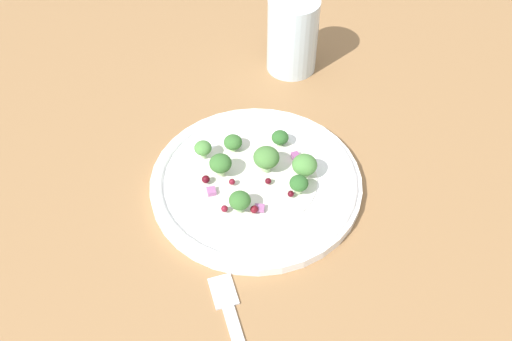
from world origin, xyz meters
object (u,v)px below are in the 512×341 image
object	(u,v)px
broccoli_floret_0	(305,165)
broccoli_floret_1	(280,138)
water_glass	(293,35)
broccoli_floret_2	(221,164)
plate	(256,181)

from	to	relation	value
broccoli_floret_0	broccoli_floret_1	distance (cm)	5.69
broccoli_floret_0	water_glass	xyz separation A→B (cm)	(-20.32, -8.42, 2.15)
broccoli_floret_2	water_glass	distance (cm)	23.82
broccoli_floret_0	water_glass	distance (cm)	22.10
broccoli_floret_2	water_glass	size ratio (longest dim) A/B	0.24
water_glass	broccoli_floret_1	bearing A→B (deg)	14.17
broccoli_floret_1	plate	bearing A→B (deg)	-6.68
plate	broccoli_floret_1	bearing A→B (deg)	173.32
broccoli_floret_0	broccoli_floret_1	bearing A→B (deg)	-131.50
broccoli_floret_0	broccoli_floret_2	bearing A→B (deg)	-68.75
plate	water_glass	size ratio (longest dim) A/B	2.30
broccoli_floret_1	water_glass	xyz separation A→B (cm)	(-16.57, -4.18, 2.77)
water_glass	plate	bearing A→B (deg)	8.69
broccoli_floret_2	broccoli_floret_1	bearing A→B (deg)	147.50
broccoli_floret_0	broccoli_floret_2	distance (cm)	9.46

